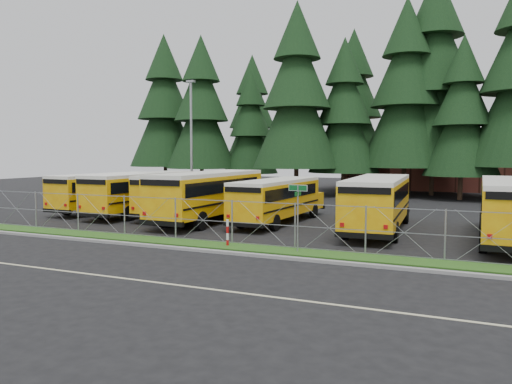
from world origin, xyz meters
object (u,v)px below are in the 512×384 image
(bus_2, at_px, (194,195))
(bus_4, at_px, (279,201))
(bus_3, at_px, (212,197))
(bus_1, at_px, (145,194))
(street_sign, at_px, (298,204))
(bus_0, at_px, (111,192))
(bus_6, at_px, (378,204))
(striped_bollard, at_px, (228,233))
(light_standard, at_px, (191,136))
(bus_east, at_px, (511,211))

(bus_2, distance_m, bus_4, 6.26)
(bus_3, xyz_separation_m, bus_4, (3.93, 0.98, -0.20))
(bus_2, xyz_separation_m, bus_3, (2.27, -1.81, 0.10))
(bus_1, relative_size, street_sign, 3.79)
(bus_0, relative_size, bus_3, 0.90)
(bus_6, height_order, striped_bollard, bus_6)
(bus_3, xyz_separation_m, light_standard, (-7.50, 10.17, 4.01))
(street_sign, distance_m, striped_bollard, 3.54)
(bus_2, xyz_separation_m, street_sign, (10.05, -8.63, 0.64))
(bus_1, relative_size, bus_4, 1.08)
(street_sign, bearing_deg, light_standard, 131.98)
(bus_0, distance_m, street_sign, 18.84)
(bus_6, height_order, street_sign, bus_6)
(street_sign, height_order, striped_bollard, street_sign)
(bus_6, distance_m, light_standard, 20.40)
(bus_0, relative_size, bus_6, 0.94)
(striped_bollard, bearing_deg, bus_1, 141.99)
(bus_2, height_order, street_sign, street_sign)
(bus_0, relative_size, light_standard, 1.01)
(bus_6, bearing_deg, bus_1, 173.59)
(street_sign, relative_size, striped_bollard, 2.34)
(bus_4, relative_size, striped_bollard, 8.20)
(bus_2, xyz_separation_m, bus_4, (6.20, -0.83, -0.10))
(bus_1, relative_size, light_standard, 1.05)
(bus_1, bearing_deg, bus_6, -1.45)
(bus_1, relative_size, bus_east, 0.97)
(bus_2, bearing_deg, bus_0, -175.68)
(bus_6, relative_size, striped_bollard, 9.06)
(street_sign, distance_m, light_standard, 23.11)
(bus_6, bearing_deg, bus_3, 178.31)
(bus_1, bearing_deg, bus_2, 12.80)
(bus_4, bearing_deg, striped_bollard, -83.04)
(bus_0, xyz_separation_m, bus_6, (18.84, -1.50, 0.09))
(bus_0, bearing_deg, bus_east, -0.89)
(bus_0, height_order, bus_1, bus_1)
(bus_0, bearing_deg, light_standard, 84.43)
(bus_east, bearing_deg, bus_4, 172.72)
(street_sign, bearing_deg, bus_2, 139.37)
(bus_0, xyz_separation_m, bus_4, (12.95, -0.73, -0.05))
(bus_0, bearing_deg, bus_1, -4.70)
(bus_2, bearing_deg, bus_3, -35.05)
(bus_1, height_order, bus_3, bus_3)
(bus_east, distance_m, striped_bollard, 13.01)
(bus_1, xyz_separation_m, bus_3, (5.69, -1.16, 0.10))
(bus_3, bearing_deg, bus_1, 169.24)
(bus_1, distance_m, bus_3, 5.80)
(bus_1, xyz_separation_m, light_standard, (-1.82, 9.00, 4.11))
(bus_0, height_order, bus_6, bus_6)
(bus_0, distance_m, bus_6, 18.90)
(bus_0, relative_size, striped_bollard, 8.50)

